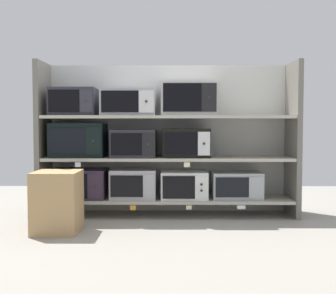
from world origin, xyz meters
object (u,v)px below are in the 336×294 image
at_px(microwave_9, 188,99).
at_px(microwave_8, 129,103).
at_px(microwave_3, 236,185).
at_px(shipping_carton, 57,202).
at_px(microwave_1, 134,183).
at_px(microwave_7, 74,102).
at_px(microwave_0, 80,183).
at_px(microwave_2, 184,184).
at_px(microwave_4, 79,140).
at_px(microwave_6, 186,143).
at_px(microwave_5, 134,143).

bearing_deg(microwave_9, microwave_8, 179.99).
height_order(microwave_3, shipping_carton, shipping_carton).
height_order(microwave_1, microwave_7, microwave_7).
distance_m(microwave_0, microwave_2, 1.05).
bearing_deg(microwave_7, microwave_3, 0.01).
distance_m(microwave_0, microwave_1, 0.55).
xyz_separation_m(microwave_3, microwave_4, (-1.59, -0.00, 0.45)).
xyz_separation_m(microwave_1, microwave_6, (0.53, -0.00, 0.41)).
bearing_deg(microwave_2, microwave_9, 0.14).
xyz_separation_m(microwave_6, shipping_carton, (-1.12, -0.66, -0.47)).
distance_m(microwave_4, microwave_6, 1.08).
bearing_deg(microwave_3, microwave_8, -179.99).
bearing_deg(microwave_3, microwave_9, -179.97).
height_order(microwave_0, microwave_5, microwave_5).
xyz_separation_m(microwave_2, microwave_7, (-1.10, 0.00, 0.83)).
bearing_deg(microwave_5, microwave_0, -179.98).
bearing_deg(microwave_0, microwave_8, 0.02).
bearing_deg(microwave_5, microwave_9, -0.01).
bearing_deg(microwave_4, microwave_9, -0.01).
xyz_separation_m(microwave_7, shipping_carton, (0.00, -0.66, -0.88)).
relative_size(microwave_3, microwave_6, 1.06).
relative_size(microwave_5, microwave_8, 0.82).
height_order(microwave_0, microwave_4, microwave_4).
relative_size(microwave_0, microwave_3, 1.10).
relative_size(microwave_4, microwave_7, 1.18).
bearing_deg(microwave_1, microwave_9, -0.04).
bearing_deg(microwave_6, microwave_4, -180.00).
distance_m(microwave_7, microwave_8, 0.55).
height_order(microwave_1, microwave_3, microwave_1).
xyz_separation_m(microwave_6, microwave_7, (-1.12, -0.00, 0.41)).
bearing_deg(microwave_0, shipping_carton, -93.77).
distance_m(microwave_5, shipping_carton, 1.01).
relative_size(microwave_4, microwave_8, 1.00).
relative_size(microwave_1, microwave_4, 0.85).
bearing_deg(microwave_0, microwave_2, -0.00).
xyz_separation_m(microwave_2, microwave_5, (-0.50, 0.00, 0.41)).
bearing_deg(microwave_1, microwave_5, -5.70).
distance_m(microwave_2, shipping_carton, 1.28).
bearing_deg(shipping_carton, microwave_3, 22.22).
bearing_deg(microwave_0, microwave_4, 176.18).
relative_size(microwave_7, shipping_carton, 0.87).
bearing_deg(microwave_9, microwave_6, 179.34).
bearing_deg(microwave_2, microwave_7, 179.99).
height_order(microwave_8, shipping_carton, microwave_8).
distance_m(microwave_5, microwave_6, 0.52).
height_order(microwave_4, microwave_8, microwave_8).
distance_m(microwave_2, microwave_9, 0.86).
distance_m(microwave_3, microwave_8, 1.36).
distance_m(microwave_6, shipping_carton, 1.38).
height_order(microwave_0, microwave_7, microwave_7).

